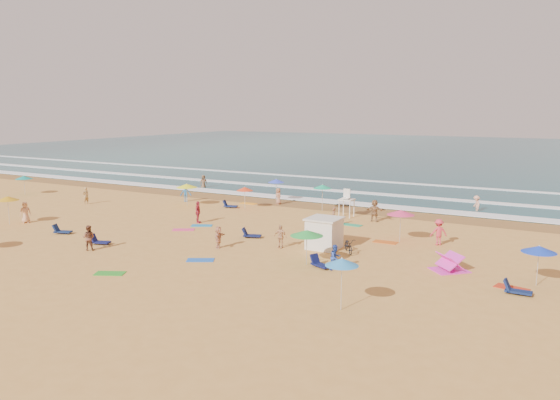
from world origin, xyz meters
The scene contains 12 objects.
ground centered at (0.00, 0.00, 0.00)m, with size 220.00×220.00×0.00m, color gold.
ocean centered at (0.00, 84.00, 0.00)m, with size 220.00×140.00×0.18m, color #0C4756.
wet_sand centered at (0.00, 12.50, 0.01)m, with size 220.00×220.00×0.00m, color olive.
surf_foam centered at (0.00, 21.32, 0.10)m, with size 200.00×18.70×0.05m.
cabana centered at (6.83, -2.06, 1.00)m, with size 2.00×2.00×2.00m, color silver.
cabana_roof centered at (6.83, -2.06, 2.06)m, with size 2.20×2.20×0.12m, color silver.
bicycle centered at (8.73, -2.36, 0.50)m, with size 0.66×1.89×0.99m, color black.
lifeguard_stand centered at (4.02, 8.81, 1.05)m, with size 1.20×1.20×2.10m, color white, non-canonical shape.
beach_umbrellas centered at (3.28, -0.01, 2.10)m, with size 59.63×29.03×0.79m.
loungers centered at (8.70, -2.12, 0.17)m, with size 49.86×17.19×0.34m.
towels centered at (1.69, -1.53, 0.01)m, with size 58.17×24.92×0.03m.
beachgoers centered at (-0.93, 3.93, 0.83)m, with size 35.53×28.17×2.12m.
Camera 1 is at (21.79, -35.11, 9.45)m, focal length 35.00 mm.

